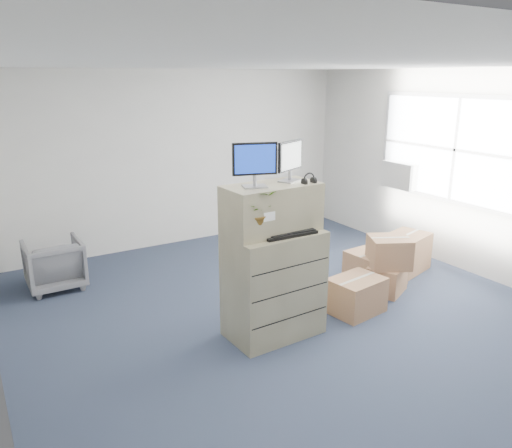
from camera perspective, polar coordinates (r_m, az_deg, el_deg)
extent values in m
plane|color=#222B3D|center=(5.73, 5.41, -11.55)|extent=(7.00, 7.00, 0.00)
cube|color=silver|center=(8.24, -8.99, 7.36)|extent=(6.00, 0.02, 2.80)
cube|color=silver|center=(7.39, 24.99, 4.95)|extent=(0.02, 7.00, 2.80)
cube|color=gray|center=(7.59, 21.95, 7.88)|extent=(0.06, 2.72, 1.52)
cube|color=white|center=(7.56, 21.79, 7.87)|extent=(0.01, 2.60, 1.40)
cube|color=white|center=(8.17, 16.20, 5.40)|extent=(0.24, 0.60, 0.40)
cube|color=gray|center=(5.32, 2.05, -6.89)|extent=(1.01, 0.64, 1.15)
cube|color=gray|center=(5.10, 1.79, 1.82)|extent=(1.00, 0.53, 0.49)
cube|color=#99999E|center=(4.91, -0.14, 4.32)|extent=(0.27, 0.23, 0.02)
cylinder|color=#99999E|center=(4.90, -0.14, 5.01)|extent=(0.04, 0.04, 0.11)
cube|color=black|center=(4.86, -0.14, 7.46)|extent=(0.44, 0.16, 0.32)
cube|color=navy|center=(4.84, -0.09, 7.43)|extent=(0.39, 0.12, 0.28)
cube|color=#99999E|center=(5.20, 3.86, 4.96)|extent=(0.27, 0.24, 0.02)
cylinder|color=#99999E|center=(5.19, 3.87, 5.59)|extent=(0.04, 0.04, 0.10)
cube|color=black|center=(5.15, 3.91, 7.79)|extent=(0.40, 0.20, 0.30)
cube|color=silver|center=(5.14, 4.07, 7.77)|extent=(0.35, 0.17, 0.26)
torus|color=black|center=(5.11, 6.08, 5.07)|extent=(0.15, 0.02, 0.15)
cube|color=black|center=(5.05, 3.63, -1.06)|extent=(0.59, 0.26, 0.03)
ellipsoid|color=silver|center=(5.23, 5.46, -0.45)|extent=(0.12, 0.10, 0.04)
cylinder|color=gray|center=(5.16, 2.52, 0.93)|extent=(0.09, 0.09, 0.31)
cube|color=silver|center=(5.13, 0.92, -0.82)|extent=(0.06, 0.05, 0.02)
cube|color=black|center=(5.11, 0.92, -0.10)|extent=(0.06, 0.03, 0.12)
cube|color=black|center=(5.39, 4.40, 0.26)|extent=(0.25, 0.20, 0.07)
cube|color=#46ACEF|center=(5.39, 4.27, 1.17)|extent=(0.26, 0.13, 0.10)
cylinder|color=#9AB491|center=(4.90, -0.06, -1.69)|extent=(0.20, 0.20, 0.02)
cylinder|color=black|center=(4.88, -0.06, -0.88)|extent=(0.17, 0.17, 0.13)
imported|color=#185519|center=(4.83, -0.06, 0.97)|extent=(0.42, 0.45, 0.32)
imported|color=slate|center=(7.05, -22.08, -4.05)|extent=(0.70, 0.65, 0.71)
cube|color=#986949|center=(6.05, 11.38, -7.98)|extent=(0.67, 0.55, 0.42)
cube|color=#986949|center=(6.69, 14.69, -6.06)|extent=(0.62, 0.58, 0.36)
cube|color=#986949|center=(6.92, 13.47, -4.86)|extent=(0.69, 0.64, 0.44)
cube|color=#986949|center=(6.55, 14.97, -3.10)|extent=(0.64, 0.62, 0.38)
cube|color=#986949|center=(7.43, 16.62, -3.20)|extent=(0.85, 0.67, 0.53)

